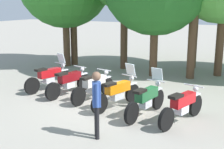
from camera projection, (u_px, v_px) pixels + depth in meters
ground_plane at (105, 103)px, 10.19m from camera, size 80.00×80.00×0.00m
motorcycle_0 at (50, 77)px, 11.70m from camera, size 0.77×2.16×1.37m
motorcycle_1 at (69, 82)px, 11.03m from camera, size 0.71×2.17×0.99m
motorcycle_2 at (94, 86)px, 10.48m from camera, size 0.69×2.18×0.99m
motorcycle_3 at (118, 92)px, 9.68m from camera, size 0.83×2.13×1.37m
motorcycle_4 at (146, 99)px, 8.98m from camera, size 0.68×2.18×1.37m
motorcycle_5 at (183, 105)px, 8.47m from camera, size 0.83×2.14×0.99m
person_0 at (97, 100)px, 7.39m from camera, size 0.31×0.37×1.70m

